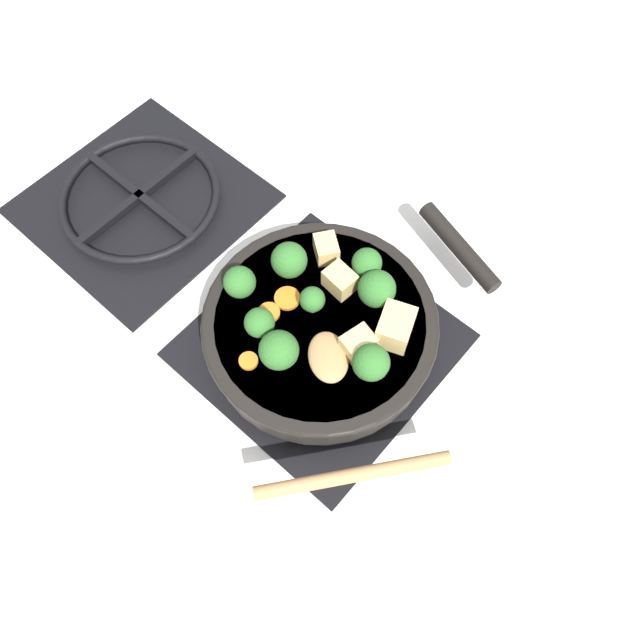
% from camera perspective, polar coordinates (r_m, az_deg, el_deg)
% --- Properties ---
extents(ground_plane, '(2.40, 2.40, 0.00)m').
position_cam_1_polar(ground_plane, '(0.84, -0.00, -2.36)').
color(ground_plane, silver).
extents(front_burner_grate, '(0.31, 0.31, 0.03)m').
position_cam_1_polar(front_burner_grate, '(0.83, -0.00, -2.02)').
color(front_burner_grate, black).
rests_on(front_burner_grate, ground_plane).
extents(rear_burner_grate, '(0.31, 0.31, 0.03)m').
position_cam_1_polar(rear_burner_grate, '(1.00, -16.05, 10.56)').
color(rear_burner_grate, black).
rests_on(rear_burner_grate, ground_plane).
extents(skillet_pan, '(0.39, 0.30, 0.05)m').
position_cam_1_polar(skillet_pan, '(0.80, 0.14, -0.63)').
color(skillet_pan, black).
rests_on(skillet_pan, front_burner_grate).
extents(wooden_spoon, '(0.22, 0.23, 0.02)m').
position_cam_1_polar(wooden_spoon, '(0.72, 1.96, -9.08)').
color(wooden_spoon, '#A87A4C').
rests_on(wooden_spoon, skillet_pan).
extents(tofu_cube_center_large, '(0.03, 0.04, 0.03)m').
position_cam_1_polar(tofu_cube_center_large, '(0.79, 1.84, 3.63)').
color(tofu_cube_center_large, '#DBB770').
rests_on(tofu_cube_center_large, skillet_pan).
extents(tofu_cube_near_handle, '(0.04, 0.04, 0.03)m').
position_cam_1_polar(tofu_cube_near_handle, '(0.75, 3.69, -1.99)').
color(tofu_cube_near_handle, '#DBB770').
rests_on(tofu_cube_near_handle, skillet_pan).
extents(tofu_cube_east_chunk, '(0.06, 0.05, 0.04)m').
position_cam_1_polar(tofu_cube_east_chunk, '(0.75, 6.91, -0.64)').
color(tofu_cube_east_chunk, '#DBB770').
rests_on(tofu_cube_east_chunk, skillet_pan).
extents(tofu_cube_west_chunk, '(0.04, 0.05, 0.03)m').
position_cam_1_polar(tofu_cube_west_chunk, '(0.81, 0.58, 6.54)').
color(tofu_cube_west_chunk, '#DBB770').
rests_on(tofu_cube_west_chunk, skillet_pan).
extents(broccoli_floret_near_spoon, '(0.05, 0.05, 0.05)m').
position_cam_1_polar(broccoli_floret_near_spoon, '(0.77, 5.21, 2.84)').
color(broccoli_floret_near_spoon, '#709956').
rests_on(broccoli_floret_near_spoon, skillet_pan).
extents(broccoli_floret_center_top, '(0.05, 0.05, 0.05)m').
position_cam_1_polar(broccoli_floret_center_top, '(0.73, -3.80, -2.77)').
color(broccoli_floret_center_top, '#709956').
rests_on(broccoli_floret_center_top, skillet_pan).
extents(broccoli_floret_east_rim, '(0.04, 0.04, 0.04)m').
position_cam_1_polar(broccoli_floret_east_rim, '(0.75, -5.55, -0.27)').
color(broccoli_floret_east_rim, '#709956').
rests_on(broccoli_floret_east_rim, skillet_pan).
extents(broccoli_floret_west_rim, '(0.04, 0.04, 0.05)m').
position_cam_1_polar(broccoli_floret_west_rim, '(0.72, 4.68, -3.90)').
color(broccoli_floret_west_rim, '#709956').
rests_on(broccoli_floret_west_rim, skillet_pan).
extents(broccoli_floret_north_edge, '(0.05, 0.05, 0.05)m').
position_cam_1_polar(broccoli_floret_north_edge, '(0.79, -2.84, 5.48)').
color(broccoli_floret_north_edge, '#709956').
rests_on(broccoli_floret_north_edge, skillet_pan).
extents(broccoli_floret_south_cluster, '(0.04, 0.04, 0.05)m').
position_cam_1_polar(broccoli_floret_south_cluster, '(0.79, 4.43, 5.10)').
color(broccoli_floret_south_cluster, '#709956').
rests_on(broccoli_floret_south_cluster, skillet_pan).
extents(broccoli_floret_mid_floret, '(0.04, 0.04, 0.05)m').
position_cam_1_polar(broccoli_floret_mid_floret, '(0.78, -7.36, 3.44)').
color(broccoli_floret_mid_floret, '#709956').
rests_on(broccoli_floret_mid_floret, skillet_pan).
extents(broccoli_floret_small_inner, '(0.03, 0.03, 0.04)m').
position_cam_1_polar(broccoli_floret_small_inner, '(0.76, -0.72, 1.87)').
color(broccoli_floret_small_inner, '#709956').
rests_on(broccoli_floret_small_inner, skillet_pan).
extents(carrot_slice_orange_thin, '(0.02, 0.02, 0.01)m').
position_cam_1_polar(carrot_slice_orange_thin, '(0.75, -6.56, -3.74)').
color(carrot_slice_orange_thin, orange).
rests_on(carrot_slice_orange_thin, skillet_pan).
extents(carrot_slice_near_center, '(0.03, 0.03, 0.01)m').
position_cam_1_polar(carrot_slice_near_center, '(0.78, -4.69, 0.68)').
color(carrot_slice_near_center, orange).
rests_on(carrot_slice_near_center, skillet_pan).
extents(carrot_slice_edge_slice, '(0.03, 0.03, 0.01)m').
position_cam_1_polar(carrot_slice_edge_slice, '(0.79, -3.01, 1.99)').
color(carrot_slice_edge_slice, orange).
rests_on(carrot_slice_edge_slice, skillet_pan).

